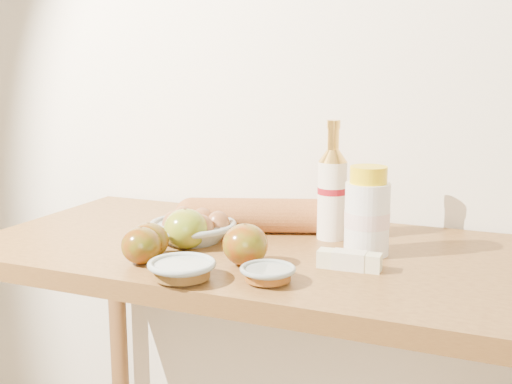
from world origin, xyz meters
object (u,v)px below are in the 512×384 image
(egg_bowl, at_px, (194,229))
(baguette, at_px, (278,216))
(table, at_px, (261,301))
(bourbon_bottle, at_px, (332,191))
(cream_bottle, at_px, (367,214))

(egg_bowl, xyz_separation_m, baguette, (0.14, 0.13, 0.01))
(table, bearing_deg, bourbon_bottle, 43.09)
(bourbon_bottle, height_order, baguette, bourbon_bottle)
(bourbon_bottle, xyz_separation_m, baguette, (-0.12, 0.00, -0.07))
(egg_bowl, bearing_deg, table, 8.85)
(table, distance_m, egg_bowl, 0.21)
(bourbon_bottle, xyz_separation_m, cream_bottle, (0.10, -0.08, -0.02))
(table, relative_size, cream_bottle, 6.77)
(cream_bottle, height_order, egg_bowl, cream_bottle)
(baguette, bearing_deg, egg_bowl, -156.17)
(table, height_order, baguette, baguette)
(baguette, bearing_deg, bourbon_bottle, -20.59)
(bourbon_bottle, relative_size, baguette, 0.55)
(cream_bottle, bearing_deg, bourbon_bottle, 136.75)
(table, bearing_deg, cream_bottle, 7.02)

